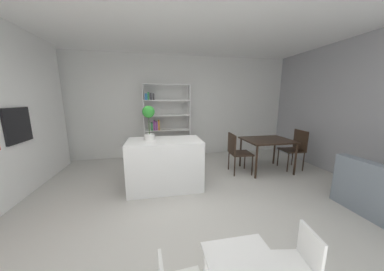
{
  "coord_description": "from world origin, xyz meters",
  "views": [
    {
      "loc": [
        -0.48,
        -2.55,
        1.63
      ],
      "look_at": [
        0.07,
        0.29,
        1.06
      ],
      "focal_mm": 17.37,
      "sensor_mm": 36.0,
      "label": 1
    }
  ],
  "objects_px": {
    "child_chair_right": "(299,262)",
    "child_table": "(241,269)",
    "built_in_oven": "(18,125)",
    "dining_table": "(267,143)",
    "potted_plant_on_island": "(149,118)",
    "open_bookshelf": "(164,123)",
    "kitchen_island": "(165,164)",
    "dining_chair_island_side": "(236,150)",
    "dining_chair_window_side": "(296,146)"
  },
  "relations": [
    {
      "from": "potted_plant_on_island",
      "to": "dining_table",
      "type": "relative_size",
      "value": 0.59
    },
    {
      "from": "kitchen_island",
      "to": "dining_table",
      "type": "height_order",
      "value": "kitchen_island"
    },
    {
      "from": "potted_plant_on_island",
      "to": "dining_table",
      "type": "distance_m",
      "value": 2.67
    },
    {
      "from": "kitchen_island",
      "to": "open_bookshelf",
      "type": "bearing_deg",
      "value": 87.92
    },
    {
      "from": "child_chair_right",
      "to": "child_table",
      "type": "bearing_deg",
      "value": -81.7
    },
    {
      "from": "built_in_oven",
      "to": "child_table",
      "type": "distance_m",
      "value": 3.73
    },
    {
      "from": "open_bookshelf",
      "to": "dining_table",
      "type": "relative_size",
      "value": 1.93
    },
    {
      "from": "kitchen_island",
      "to": "dining_chair_window_side",
      "type": "distance_m",
      "value": 3.08
    },
    {
      "from": "built_in_oven",
      "to": "open_bookshelf",
      "type": "xyz_separation_m",
      "value": [
        2.38,
        1.59,
        -0.22
      ]
    },
    {
      "from": "child_table",
      "to": "dining_table",
      "type": "relative_size",
      "value": 0.51
    },
    {
      "from": "kitchen_island",
      "to": "dining_chair_window_side",
      "type": "relative_size",
      "value": 1.43
    },
    {
      "from": "kitchen_island",
      "to": "dining_chair_island_side",
      "type": "height_order",
      "value": "kitchen_island"
    },
    {
      "from": "built_in_oven",
      "to": "potted_plant_on_island",
      "type": "relative_size",
      "value": 0.94
    },
    {
      "from": "dining_table",
      "to": "dining_chair_window_side",
      "type": "height_order",
      "value": "dining_chair_window_side"
    },
    {
      "from": "child_chair_right",
      "to": "dining_chair_window_side",
      "type": "bearing_deg",
      "value": 150.2
    },
    {
      "from": "dining_table",
      "to": "dining_chair_island_side",
      "type": "bearing_deg",
      "value": 179.5
    },
    {
      "from": "child_table",
      "to": "potted_plant_on_island",
      "type": "bearing_deg",
      "value": 107.39
    },
    {
      "from": "built_in_oven",
      "to": "dining_table",
      "type": "xyz_separation_m",
      "value": [
        4.63,
        0.25,
        -0.56
      ]
    },
    {
      "from": "kitchen_island",
      "to": "child_table",
      "type": "relative_size",
      "value": 2.5
    },
    {
      "from": "open_bookshelf",
      "to": "dining_table",
      "type": "height_order",
      "value": "open_bookshelf"
    },
    {
      "from": "open_bookshelf",
      "to": "dining_table",
      "type": "xyz_separation_m",
      "value": [
        2.25,
        -1.34,
        -0.34
      ]
    },
    {
      "from": "child_chair_right",
      "to": "dining_chair_island_side",
      "type": "bearing_deg",
      "value": 175.69
    },
    {
      "from": "built_in_oven",
      "to": "child_table",
      "type": "bearing_deg",
      "value": -40.28
    },
    {
      "from": "open_bookshelf",
      "to": "child_table",
      "type": "height_order",
      "value": "open_bookshelf"
    },
    {
      "from": "open_bookshelf",
      "to": "child_chair_right",
      "type": "relative_size",
      "value": 3.24
    },
    {
      "from": "potted_plant_on_island",
      "to": "child_chair_right",
      "type": "bearing_deg",
      "value": -62.13
    },
    {
      "from": "built_in_oven",
      "to": "dining_table",
      "type": "relative_size",
      "value": 0.55
    },
    {
      "from": "child_chair_right",
      "to": "built_in_oven",
      "type": "bearing_deg",
      "value": -116.51
    },
    {
      "from": "open_bookshelf",
      "to": "dining_chair_window_side",
      "type": "height_order",
      "value": "open_bookshelf"
    },
    {
      "from": "child_table",
      "to": "child_chair_right",
      "type": "height_order",
      "value": "child_chair_right"
    },
    {
      "from": "built_in_oven",
      "to": "child_chair_right",
      "type": "height_order",
      "value": "built_in_oven"
    },
    {
      "from": "potted_plant_on_island",
      "to": "open_bookshelf",
      "type": "distance_m",
      "value": 1.72
    },
    {
      "from": "kitchen_island",
      "to": "dining_chair_window_side",
      "type": "bearing_deg",
      "value": 7.36
    },
    {
      "from": "potted_plant_on_island",
      "to": "child_table",
      "type": "bearing_deg",
      "value": -72.61
    },
    {
      "from": "potted_plant_on_island",
      "to": "dining_chair_window_side",
      "type": "xyz_separation_m",
      "value": [
        3.32,
        0.31,
        -0.75
      ]
    },
    {
      "from": "built_in_oven",
      "to": "open_bookshelf",
      "type": "distance_m",
      "value": 2.87
    },
    {
      "from": "built_in_oven",
      "to": "child_chair_right",
      "type": "xyz_separation_m",
      "value": [
        3.26,
        -2.35,
        -0.87
      ]
    },
    {
      "from": "potted_plant_on_island",
      "to": "dining_table",
      "type": "height_order",
      "value": "potted_plant_on_island"
    },
    {
      "from": "built_in_oven",
      "to": "kitchen_island",
      "type": "relative_size",
      "value": 0.44
    },
    {
      "from": "dining_table",
      "to": "dining_chair_island_side",
      "type": "xyz_separation_m",
      "value": [
        -0.74,
        0.01,
        -0.13
      ]
    },
    {
      "from": "kitchen_island",
      "to": "open_bookshelf",
      "type": "distance_m",
      "value": 1.83
    },
    {
      "from": "kitchen_island",
      "to": "potted_plant_on_island",
      "type": "bearing_deg",
      "value": 162.44
    },
    {
      "from": "built_in_oven",
      "to": "potted_plant_on_island",
      "type": "bearing_deg",
      "value": -2.0
    },
    {
      "from": "dining_table",
      "to": "built_in_oven",
      "type": "bearing_deg",
      "value": -176.93
    },
    {
      "from": "open_bookshelf",
      "to": "child_table",
      "type": "bearing_deg",
      "value": -84.36
    },
    {
      "from": "child_chair_right",
      "to": "potted_plant_on_island",
      "type": "bearing_deg",
      "value": -142.83
    },
    {
      "from": "child_table",
      "to": "open_bookshelf",
      "type": "bearing_deg",
      "value": 95.64
    },
    {
      "from": "potted_plant_on_island",
      "to": "dining_chair_island_side",
      "type": "relative_size",
      "value": 0.68
    },
    {
      "from": "dining_chair_window_side",
      "to": "dining_table",
      "type": "bearing_deg",
      "value": -86.38
    },
    {
      "from": "kitchen_island",
      "to": "dining_table",
      "type": "distance_m",
      "value": 2.36
    }
  ]
}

